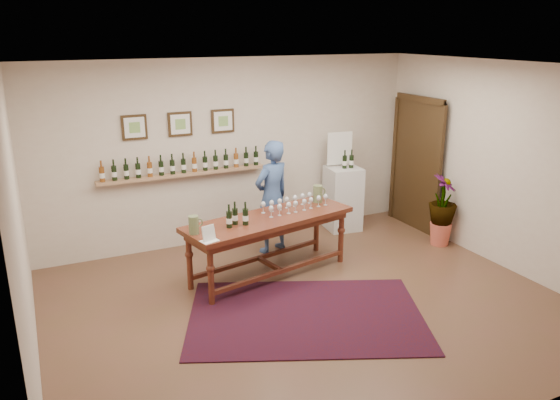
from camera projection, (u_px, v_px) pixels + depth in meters
name	position (u px, v px, depth m)	size (l,w,h in m)	color
ground	(308.00, 305.00, 6.59)	(6.00, 6.00, 0.00)	brown
room_shell	(371.00, 164.00, 8.72)	(6.00, 6.00, 6.00)	beige
rug	(306.00, 315.00, 6.33)	(2.69, 1.79, 0.01)	#480C0D
tasting_table	(269.00, 226.00, 7.20)	(2.44, 1.21, 0.83)	#472211
table_glasses	(292.00, 204.00, 7.41)	(1.21, 0.28, 0.17)	silver
table_bottles	(236.00, 215.00, 6.81)	(0.26, 0.15, 0.28)	black
pitcher_left	(194.00, 225.00, 6.54)	(0.14, 0.14, 0.22)	#606D44
pitcher_right	(318.00, 194.00, 7.74)	(0.16, 0.16, 0.25)	#606D44
menu_card	(209.00, 233.00, 6.33)	(0.20, 0.15, 0.18)	white
display_pedestal	(343.00, 198.00, 8.98)	(0.52, 0.52, 1.04)	silver
pedestal_bottles	(348.00, 160.00, 8.75)	(0.28, 0.07, 0.28)	black
info_sign	(340.00, 148.00, 8.84)	(0.43, 0.02, 0.59)	white
potted_plant	(442.00, 210.00, 8.28)	(0.71, 0.71, 0.95)	#C35541
person	(272.00, 197.00, 7.96)	(0.61, 0.40, 1.68)	#354F7F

